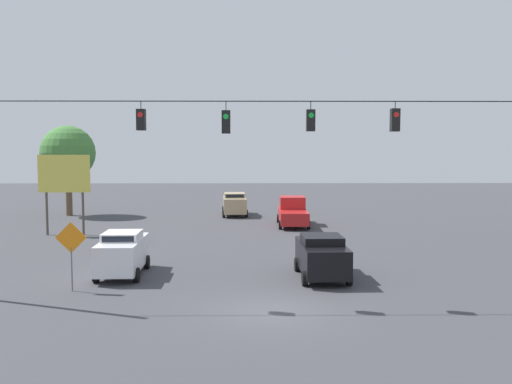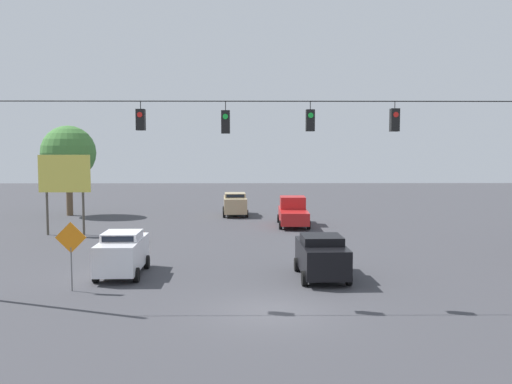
{
  "view_description": "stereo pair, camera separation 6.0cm",
  "coord_description": "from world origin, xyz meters",
  "px_view_note": "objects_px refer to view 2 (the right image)",
  "views": [
    {
      "loc": [
        0.73,
        19.95,
        5.92
      ],
      "look_at": [
        0.37,
        -10.29,
        3.46
      ],
      "focal_mm": 40.0,
      "sensor_mm": 36.0,
      "label": 1
    },
    {
      "loc": [
        0.67,
        19.95,
        5.92
      ],
      "look_at": [
        0.37,
        -10.29,
        3.46
      ],
      "focal_mm": 40.0,
      "sensor_mm": 36.0,
      "label": 2
    }
  ],
  "objects_px": {
    "pickup_truck_red_oncoming_deep": "(293,212)",
    "traffic_cone_fifth": "(144,236)",
    "traffic_cone_third": "(129,251)",
    "tree_horizon_left": "(68,153)",
    "roadside_billboard": "(64,179)",
    "traffic_cone_second": "(120,260)",
    "work_zone_sign": "(71,243)",
    "traffic_cone_nearest": "(110,271)",
    "traffic_cone_fourth": "(140,244)",
    "overhead_signal_span": "(268,162)",
    "sedan_black_crossing_near": "(322,256)",
    "sedan_tan_withflow_deep": "(235,204)",
    "sedan_white_parked_shoulder": "(122,253)"
  },
  "relations": [
    {
      "from": "overhead_signal_span",
      "to": "traffic_cone_nearest",
      "type": "distance_m",
      "value": 9.29
    },
    {
      "from": "sedan_white_parked_shoulder",
      "to": "sedan_tan_withflow_deep",
      "type": "relative_size",
      "value": 0.96
    },
    {
      "from": "pickup_truck_red_oncoming_deep",
      "to": "tree_horizon_left",
      "type": "bearing_deg",
      "value": -18.87
    },
    {
      "from": "sedan_black_crossing_near",
      "to": "traffic_cone_fourth",
      "type": "xyz_separation_m",
      "value": [
        9.5,
        -7.14,
        -0.67
      ]
    },
    {
      "from": "traffic_cone_nearest",
      "to": "sedan_tan_withflow_deep",
      "type": "bearing_deg",
      "value": -102.34
    },
    {
      "from": "sedan_tan_withflow_deep",
      "to": "traffic_cone_second",
      "type": "distance_m",
      "value": 21.21
    },
    {
      "from": "pickup_truck_red_oncoming_deep",
      "to": "traffic_cone_fifth",
      "type": "xyz_separation_m",
      "value": [
        9.71,
        7.12,
        -0.64
      ]
    },
    {
      "from": "traffic_cone_third",
      "to": "tree_horizon_left",
      "type": "xyz_separation_m",
      "value": [
        8.9,
        -18.32,
        4.96
      ]
    },
    {
      "from": "pickup_truck_red_oncoming_deep",
      "to": "roadside_billboard",
      "type": "bearing_deg",
      "value": 15.61
    },
    {
      "from": "sedan_tan_withflow_deep",
      "to": "tree_horizon_left",
      "type": "distance_m",
      "value": 14.7
    },
    {
      "from": "sedan_white_parked_shoulder",
      "to": "work_zone_sign",
      "type": "relative_size",
      "value": 1.52
    },
    {
      "from": "pickup_truck_red_oncoming_deep",
      "to": "traffic_cone_fourth",
      "type": "height_order",
      "value": "pickup_truck_red_oncoming_deep"
    },
    {
      "from": "traffic_cone_third",
      "to": "work_zone_sign",
      "type": "xyz_separation_m",
      "value": [
        0.82,
        7.07,
        1.65
      ]
    },
    {
      "from": "sedan_black_crossing_near",
      "to": "sedan_white_parked_shoulder",
      "type": "bearing_deg",
      "value": -4.04
    },
    {
      "from": "sedan_white_parked_shoulder",
      "to": "tree_horizon_left",
      "type": "distance_m",
      "value": 24.82
    },
    {
      "from": "traffic_cone_second",
      "to": "traffic_cone_fifth",
      "type": "distance_m",
      "value": 7.31
    },
    {
      "from": "overhead_signal_span",
      "to": "traffic_cone_fourth",
      "type": "bearing_deg",
      "value": -56.6
    },
    {
      "from": "traffic_cone_second",
      "to": "work_zone_sign",
      "type": "relative_size",
      "value": 0.23
    },
    {
      "from": "pickup_truck_red_oncoming_deep",
      "to": "traffic_cone_nearest",
      "type": "distance_m",
      "value": 19.26
    },
    {
      "from": "pickup_truck_red_oncoming_deep",
      "to": "traffic_cone_nearest",
      "type": "relative_size",
      "value": 8.34
    },
    {
      "from": "sedan_white_parked_shoulder",
      "to": "overhead_signal_span",
      "type": "bearing_deg",
      "value": 147.81
    },
    {
      "from": "traffic_cone_fourth",
      "to": "roadside_billboard",
      "type": "bearing_deg",
      "value": -42.06
    },
    {
      "from": "sedan_black_crossing_near",
      "to": "overhead_signal_span",
      "type": "bearing_deg",
      "value": 54.38
    },
    {
      "from": "traffic_cone_nearest",
      "to": "traffic_cone_third",
      "type": "relative_size",
      "value": 1.0
    },
    {
      "from": "pickup_truck_red_oncoming_deep",
      "to": "work_zone_sign",
      "type": "relative_size",
      "value": 1.96
    },
    {
      "from": "pickup_truck_red_oncoming_deep",
      "to": "traffic_cone_nearest",
      "type": "xyz_separation_m",
      "value": [
        9.48,
        16.75,
        -0.64
      ]
    },
    {
      "from": "overhead_signal_span",
      "to": "sedan_white_parked_shoulder",
      "type": "height_order",
      "value": "overhead_signal_span"
    },
    {
      "from": "traffic_cone_fifth",
      "to": "roadside_billboard",
      "type": "xyz_separation_m",
      "value": [
        5.74,
        -2.81,
        3.41
      ]
    },
    {
      "from": "sedan_black_crossing_near",
      "to": "traffic_cone_nearest",
      "type": "distance_m",
      "value": 9.52
    },
    {
      "from": "tree_horizon_left",
      "to": "traffic_cone_second",
      "type": "bearing_deg",
      "value": 113.39
    },
    {
      "from": "traffic_cone_fifth",
      "to": "roadside_billboard",
      "type": "height_order",
      "value": "roadside_billboard"
    },
    {
      "from": "sedan_black_crossing_near",
      "to": "traffic_cone_second",
      "type": "bearing_deg",
      "value": -14.15
    },
    {
      "from": "sedan_white_parked_shoulder",
      "to": "traffic_cone_third",
      "type": "height_order",
      "value": "sedan_white_parked_shoulder"
    },
    {
      "from": "overhead_signal_span",
      "to": "pickup_truck_red_oncoming_deep",
      "type": "xyz_separation_m",
      "value": [
        -2.48,
        -20.32,
        -4.31
      ]
    },
    {
      "from": "traffic_cone_third",
      "to": "sedan_black_crossing_near",
      "type": "bearing_deg",
      "value": 153.3
    },
    {
      "from": "pickup_truck_red_oncoming_deep",
      "to": "traffic_cone_second",
      "type": "height_order",
      "value": "pickup_truck_red_oncoming_deep"
    },
    {
      "from": "pickup_truck_red_oncoming_deep",
      "to": "sedan_white_parked_shoulder",
      "type": "bearing_deg",
      "value": 60.88
    },
    {
      "from": "traffic_cone_second",
      "to": "work_zone_sign",
      "type": "height_order",
      "value": "work_zone_sign"
    },
    {
      "from": "overhead_signal_span",
      "to": "traffic_cone_nearest",
      "type": "height_order",
      "value": "overhead_signal_span"
    },
    {
      "from": "overhead_signal_span",
      "to": "sedan_white_parked_shoulder",
      "type": "relative_size",
      "value": 5.04
    },
    {
      "from": "traffic_cone_second",
      "to": "traffic_cone_fourth",
      "type": "relative_size",
      "value": 1.0
    },
    {
      "from": "traffic_cone_nearest",
      "to": "traffic_cone_fourth",
      "type": "xyz_separation_m",
      "value": [
        0.0,
        -7.06,
        0.0
      ]
    },
    {
      "from": "traffic_cone_third",
      "to": "overhead_signal_span",
      "type": "bearing_deg",
      "value": 130.65
    },
    {
      "from": "sedan_tan_withflow_deep",
      "to": "roadside_billboard",
      "type": "distance_m",
      "value": 15.42
    },
    {
      "from": "overhead_signal_span",
      "to": "traffic_cone_nearest",
      "type": "relative_size",
      "value": 32.61
    },
    {
      "from": "traffic_cone_nearest",
      "to": "sedan_black_crossing_near",
      "type": "bearing_deg",
      "value": 179.5
    },
    {
      "from": "pickup_truck_red_oncoming_deep",
      "to": "traffic_cone_fourth",
      "type": "relative_size",
      "value": 8.34
    },
    {
      "from": "tree_horizon_left",
      "to": "work_zone_sign",
      "type": "bearing_deg",
      "value": 107.65
    },
    {
      "from": "roadside_billboard",
      "to": "traffic_cone_third",
      "type": "bearing_deg",
      "value": 127.16
    },
    {
      "from": "traffic_cone_nearest",
      "to": "traffic_cone_second",
      "type": "xyz_separation_m",
      "value": [
        0.07,
        -2.33,
        0.0
      ]
    }
  ]
}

